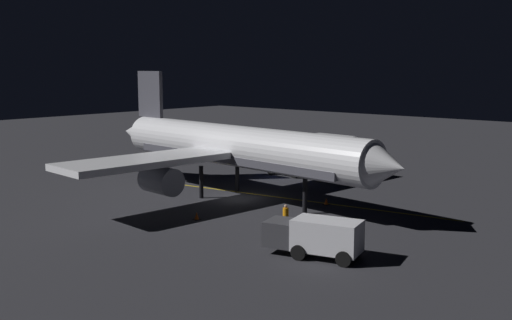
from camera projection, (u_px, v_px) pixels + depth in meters
The scene contains 8 objects.
ground_plane at pixel (238, 200), 51.60m from camera, with size 180.00×180.00×0.20m, color #2B2B30.
apron_guide_stripe at pixel (297, 200), 51.20m from camera, with size 0.24×27.32×0.01m, color gold.
airliner at pixel (233, 148), 51.35m from camera, with size 30.37×33.33×10.61m.
baggage_truck at pixel (317, 237), 35.56m from camera, with size 3.47×5.99×2.29m.
catering_truck at pixel (294, 164), 62.36m from camera, with size 2.46×6.35×2.18m.
ground_crew_worker at pixel (286, 217), 41.69m from camera, with size 0.40×0.40×1.74m.
traffic_cone_near_left at pixel (326, 202), 49.30m from camera, with size 0.50×0.50×0.55m.
traffic_cone_near_right at pixel (197, 216), 44.48m from camera, with size 0.50×0.50×0.55m.
Camera 1 is at (37.14, 34.27, 10.96)m, focal length 42.97 mm.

